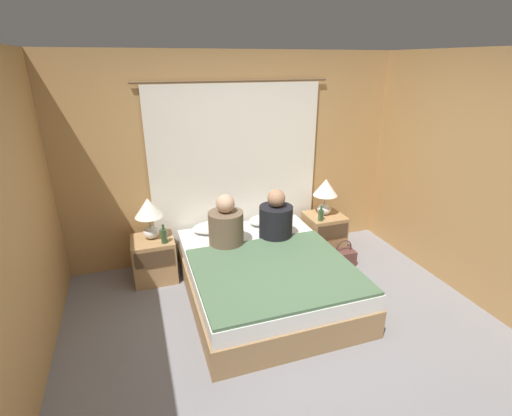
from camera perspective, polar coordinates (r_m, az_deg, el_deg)
ground_plane at (r=3.60m, az=5.74°, el=-19.78°), size 16.00×16.00×0.00m
wall_back at (r=4.60m, az=-3.24°, el=7.50°), size 4.21×0.06×2.50m
wall_right at (r=4.22m, az=33.24°, el=2.55°), size 0.06×3.80×2.50m
curtain_panel at (r=4.59m, az=-2.98°, el=5.34°), size 2.29×0.02×2.18m
bed at (r=4.03m, az=1.37°, el=-10.55°), size 1.60×1.98×0.46m
nightstand_left at (r=4.47m, az=-15.39°, el=-7.54°), size 0.47×0.46×0.51m
nightstand_right at (r=5.01m, az=10.37°, el=-3.74°), size 0.47×0.46×0.51m
lamp_left at (r=4.26m, az=-16.18°, el=-0.58°), size 0.31×0.31×0.48m
lamp_right at (r=4.82m, az=10.63°, el=2.56°), size 0.31×0.31×0.48m
pillow_left at (r=4.49m, az=-6.32°, el=-2.90°), size 0.55×0.30×0.12m
pillow_right at (r=4.67m, az=2.13°, el=-1.77°), size 0.55×0.30×0.12m
blanket_on_bed at (r=3.67m, az=2.95°, el=-9.56°), size 1.54×1.34×0.03m
person_left_in_bed at (r=4.09m, az=-4.64°, el=-2.72°), size 0.39×0.39×0.59m
person_right_in_bed at (r=4.25m, az=3.07°, el=-1.71°), size 0.38×0.38×0.59m
beer_bottle_on_left_stand at (r=4.20m, az=-13.98°, el=-4.16°), size 0.07×0.07×0.22m
beer_bottle_on_right_stand at (r=4.71m, az=9.95°, el=-1.04°), size 0.07×0.07×0.20m
handbag_on_floor at (r=4.77m, az=13.24°, el=-7.36°), size 0.28×0.19×0.34m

